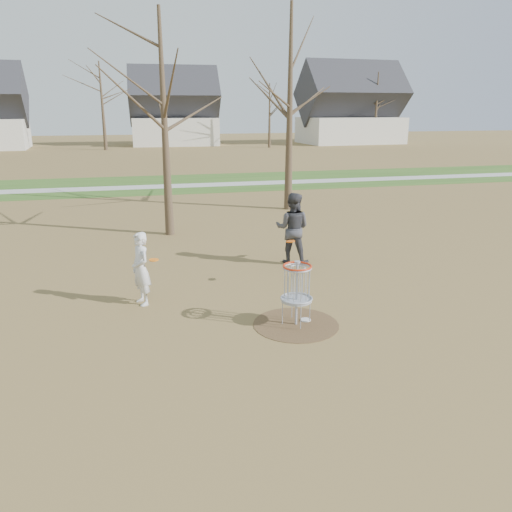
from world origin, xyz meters
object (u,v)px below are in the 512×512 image
at_px(disc_golf_basket, 297,283).
at_px(player_standing, 141,269).
at_px(player_throwing, 293,228).
at_px(disc_grounded, 306,320).

bearing_deg(disc_golf_basket, player_standing, 147.89).
relative_size(player_standing, player_throwing, 0.82).
bearing_deg(player_standing, disc_golf_basket, 36.49).
distance_m(player_standing, disc_grounded, 3.89).
bearing_deg(disc_grounded, disc_golf_basket, -152.41).
distance_m(disc_grounded, disc_golf_basket, 0.94).
xyz_separation_m(player_throwing, disc_grounded, (-0.97, -4.05, -1.01)).
distance_m(player_throwing, disc_grounded, 4.29).
distance_m(player_throwing, disc_golf_basket, 4.37).
xyz_separation_m(player_throwing, disc_golf_basket, (-1.23, -4.19, -0.12)).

